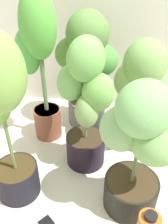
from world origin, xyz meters
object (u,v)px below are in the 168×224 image
object	(u,v)px
potted_plant_back_left	(38,59)
potted_plant_center	(86,107)
potted_plant_front_right	(138,148)
hygrometer_box	(46,224)
potted_plant_back_center	(87,63)
potted_plant_back_right	(142,88)

from	to	relation	value
potted_plant_back_left	potted_plant_center	bearing A→B (deg)	-36.83
potted_plant_front_right	hygrometer_box	size ratio (longest dim) A/B	6.43
potted_plant_back_center	potted_plant_back_left	world-z (taller)	potted_plant_back_left
potted_plant_center	potted_plant_front_right	bearing A→B (deg)	-46.52
potted_plant_back_left	hygrometer_box	world-z (taller)	potted_plant_back_left
potted_plant_back_center	hygrometer_box	world-z (taller)	potted_plant_back_center
potted_plant_back_center	potted_plant_back_right	world-z (taller)	potted_plant_back_center
potted_plant_back_left	hygrometer_box	size ratio (longest dim) A/B	8.63
potted_plant_back_right	potted_plant_front_right	size ratio (longest dim) A/B	1.01
potted_plant_back_center	hygrometer_box	distance (m)	1.01
potted_plant_back_right	hygrometer_box	distance (m)	0.91
potted_plant_back_right	hygrometer_box	xyz separation A→B (m)	(-0.45, -0.66, -0.43)
potted_plant_back_center	potted_plant_front_right	world-z (taller)	potted_plant_back_center
potted_plant_back_center	potted_plant_back_left	distance (m)	0.35
potted_plant_back_center	potted_plant_front_right	size ratio (longest dim) A/B	1.14
potted_plant_back_right	potted_plant_center	distance (m)	0.37
hygrometer_box	potted_plant_front_right	bearing A→B (deg)	65.45
potted_plant_back_right	potted_plant_back_left	size ratio (longest dim) A/B	0.75
potted_plant_back_center	potted_plant_back_right	xyz separation A→B (m)	(0.36, -0.22, -0.04)
potted_plant_front_right	hygrometer_box	world-z (taller)	potted_plant_front_right
potted_plant_back_left	hygrometer_box	xyz separation A→B (m)	(0.17, -0.69, -0.57)
potted_plant_back_right	hygrometer_box	bearing A→B (deg)	-124.09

